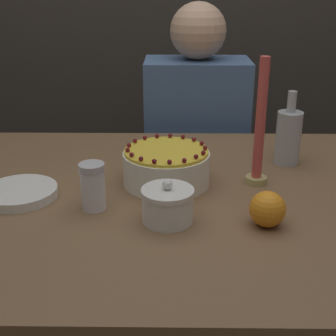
{
  "coord_description": "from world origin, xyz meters",
  "views": [
    {
      "loc": [
        -0.0,
        -1.09,
        1.29
      ],
      "look_at": [
        -0.02,
        0.06,
        0.82
      ],
      "focal_mm": 50.0,
      "sensor_mm": 36.0,
      "label": 1
    }
  ],
  "objects_px": {
    "sugar_shaker": "(95,186)",
    "bottle": "(290,136)",
    "cake": "(168,167)",
    "person_man_blue_shirt": "(196,175)",
    "candle": "(261,133)",
    "sugar_bowl": "(170,205)"
  },
  "relations": [
    {
      "from": "cake",
      "to": "candle",
      "type": "height_order",
      "value": "candle"
    },
    {
      "from": "sugar_shaker",
      "to": "person_man_blue_shirt",
      "type": "bearing_deg",
      "value": 70.47
    },
    {
      "from": "candle",
      "to": "cake",
      "type": "bearing_deg",
      "value": -178.84
    },
    {
      "from": "sugar_shaker",
      "to": "person_man_blue_shirt",
      "type": "height_order",
      "value": "person_man_blue_shirt"
    },
    {
      "from": "cake",
      "to": "candle",
      "type": "distance_m",
      "value": 0.26
    },
    {
      "from": "sugar_bowl",
      "to": "person_man_blue_shirt",
      "type": "bearing_deg",
      "value": 83.13
    },
    {
      "from": "sugar_bowl",
      "to": "person_man_blue_shirt",
      "type": "distance_m",
      "value": 0.9
    },
    {
      "from": "cake",
      "to": "person_man_blue_shirt",
      "type": "height_order",
      "value": "person_man_blue_shirt"
    },
    {
      "from": "cake",
      "to": "candle",
      "type": "bearing_deg",
      "value": 1.16
    },
    {
      "from": "sugar_bowl",
      "to": "candle",
      "type": "distance_m",
      "value": 0.34
    },
    {
      "from": "candle",
      "to": "bottle",
      "type": "distance_m",
      "value": 0.2
    },
    {
      "from": "sugar_shaker",
      "to": "bottle",
      "type": "distance_m",
      "value": 0.61
    },
    {
      "from": "sugar_bowl",
      "to": "person_man_blue_shirt",
      "type": "height_order",
      "value": "person_man_blue_shirt"
    },
    {
      "from": "cake",
      "to": "sugar_bowl",
      "type": "height_order",
      "value": "cake"
    },
    {
      "from": "cake",
      "to": "person_man_blue_shirt",
      "type": "distance_m",
      "value": 0.71
    },
    {
      "from": "sugar_bowl",
      "to": "sugar_shaker",
      "type": "distance_m",
      "value": 0.19
    },
    {
      "from": "candle",
      "to": "sugar_shaker",
      "type": "bearing_deg",
      "value": -159.09
    },
    {
      "from": "bottle",
      "to": "person_man_blue_shirt",
      "type": "relative_size",
      "value": 0.18
    },
    {
      "from": "candle",
      "to": "person_man_blue_shirt",
      "type": "bearing_deg",
      "value": 102.07
    },
    {
      "from": "sugar_bowl",
      "to": "sugar_shaker",
      "type": "bearing_deg",
      "value": 162.03
    },
    {
      "from": "person_man_blue_shirt",
      "to": "sugar_shaker",
      "type": "bearing_deg",
      "value": 70.47
    },
    {
      "from": "sugar_bowl",
      "to": "sugar_shaker",
      "type": "relative_size",
      "value": 1.03
    }
  ]
}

